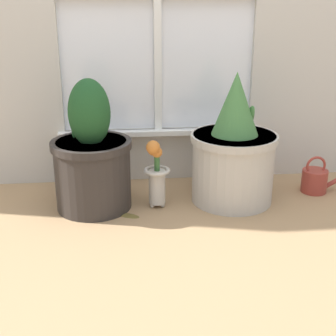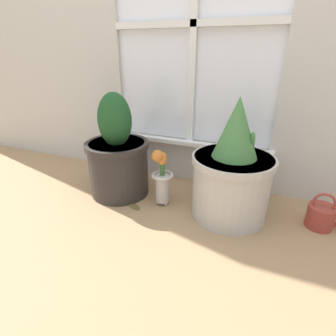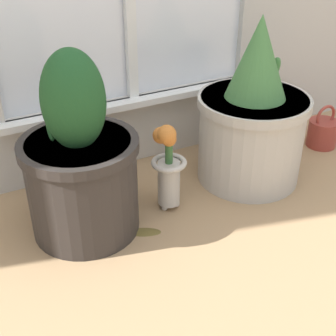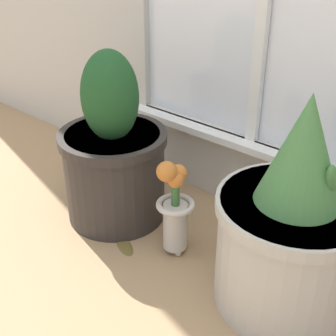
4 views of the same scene
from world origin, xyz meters
name	(u,v)px [view 3 (image 3 of 4)]	position (x,y,z in m)	size (l,w,h in m)	color
ground_plane	(199,227)	(0.00, 0.00, 0.00)	(10.00, 10.00, 0.00)	tan
potted_plant_left	(81,166)	(-0.32, 0.17, 0.23)	(0.35, 0.35, 0.58)	#2D2826
potted_plant_right	(252,120)	(0.32, 0.18, 0.23)	(0.39, 0.39, 0.60)	#B7B2A8
flower_vase	(168,166)	(-0.04, 0.15, 0.16)	(0.12, 0.12, 0.32)	#BCB7AD
watering_can	(323,132)	(0.75, 0.24, 0.06)	(0.22, 0.12, 0.18)	#99382D
fallen_leaf	(144,231)	(-0.17, 0.06, 0.00)	(0.12, 0.09, 0.01)	brown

